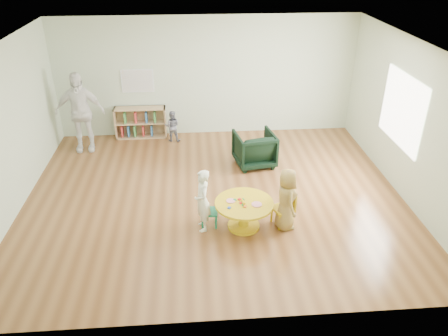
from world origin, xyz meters
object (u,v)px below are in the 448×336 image
bookshelf (140,122)px  adult_caretaker (80,112)px  kid_chair_left (207,211)px  armchair (254,149)px  kid_chair_right (285,207)px  child_left (202,201)px  activity_table (244,210)px  toddler (172,126)px  child_right (286,199)px

bookshelf → adult_caretaker: bearing=-153.0°
kid_chair_left → armchair: size_ratio=0.65×
kid_chair_right → bookshelf: (-2.75, 3.82, 0.04)m
child_left → adult_caretaker: 4.15m
kid_chair_right → child_left: 1.40m
kid_chair_left → adult_caretaker: adult_caretaker is taller
kid_chair_right → adult_caretaker: 5.12m
activity_table → adult_caretaker: (-3.26, 3.26, 0.56)m
bookshelf → toddler: 0.83m
toddler → child_right: bearing=125.2°
activity_table → kid_chair_left: size_ratio=1.85×
kid_chair_left → child_right: 1.33m
child_left → child_right: child_left is taller
kid_chair_left → kid_chair_right: bearing=92.7°
kid_chair_left → toddler: size_ratio=0.70×
toddler → adult_caretaker: adult_caretaker is taller
child_left → armchair: bearing=145.1°
kid_chair_right → bookshelf: 4.70m
toddler → adult_caretaker: (-1.98, -0.31, 0.52)m
child_left → toddler: 3.61m
bookshelf → child_left: size_ratio=1.10×
child_right → activity_table: bearing=79.4°
activity_table → child_right: bearing=-3.3°
kid_chair_right → adult_caretaker: (-3.96, 3.20, 0.58)m
activity_table → child_left: 0.71m
child_left → activity_table: bearing=81.5°
child_left → bookshelf: bearing=-167.6°
bookshelf → child_right: child_right is taller
armchair → child_right: bearing=85.1°
kid_chair_right → child_right: (-0.02, -0.09, 0.22)m
armchair → toddler: toddler is taller
armchair → child_left: child_left is taller
activity_table → kid_chair_left: (-0.61, 0.11, -0.05)m
kid_chair_left → adult_caretaker: (-2.65, 3.15, 0.62)m
child_right → adult_caretaker: size_ratio=0.60×
adult_caretaker → kid_chair_right: bearing=-41.6°
bookshelf → kid_chair_right: bearing=-54.3°
activity_table → toddler: (-1.28, 3.57, 0.04)m
activity_table → child_right: size_ratio=0.90×
kid_chair_left → child_right: size_ratio=0.49×
child_left → child_right: (1.37, -0.06, -0.00)m
bookshelf → armchair: size_ratio=1.48×
child_left → kid_chair_left: bearing=135.2°
activity_table → kid_chair_right: 0.70m
child_left → toddler: (-0.59, 3.55, -0.17)m
activity_table → bookshelf: 4.38m
kid_chair_right → bookshelf: size_ratio=0.50×
bookshelf → adult_caretaker: size_ratio=0.67×
child_right → adult_caretaker: 5.15m
child_right → toddler: size_ratio=1.44×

